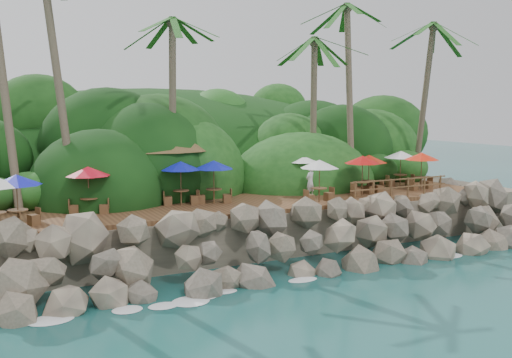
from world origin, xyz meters
name	(u,v)px	position (x,y,z in m)	size (l,w,h in m)	color
ground	(323,279)	(0.00, 0.00, 0.00)	(140.00, 140.00, 0.00)	#19514F
land_base	(186,198)	(0.00, 16.00, 1.05)	(32.00, 25.20, 2.10)	gray
jungle_hill	(152,197)	(0.00, 23.50, 0.00)	(44.80, 28.00, 15.40)	#143811
seawall	(298,241)	(0.00, 2.00, 1.15)	(29.00, 4.00, 2.30)	gray
terrace	(256,203)	(0.00, 6.00, 2.20)	(26.00, 5.00, 0.20)	brown
jungle_foliage	(192,216)	(0.00, 15.00, 0.00)	(44.00, 16.00, 12.00)	#143811
foam_line	(319,276)	(0.00, 0.30, 0.03)	(25.20, 0.80, 0.06)	white
palapa	(160,128)	(-3.58, 9.81, 5.79)	(5.52, 5.52, 4.60)	brown
dining_clusters	(250,167)	(-0.40, 5.90, 4.01)	(23.67, 4.94, 2.06)	brown
railing	(400,186)	(6.97, 3.65, 2.91)	(6.10, 0.10, 1.00)	brown
waiter	(310,181)	(3.16, 6.07, 3.09)	(0.57, 0.38, 1.58)	silver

